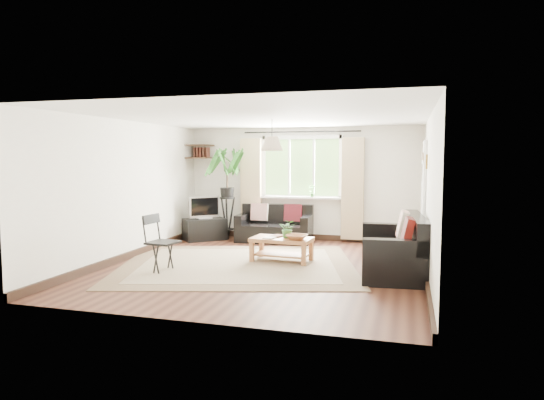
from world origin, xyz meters
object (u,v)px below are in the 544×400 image
(sofa_right, at_px, (392,246))
(tv_stand, at_px, (205,229))
(palm_stand, at_px, (227,194))
(sofa_back, at_px, (274,224))
(folding_chair, at_px, (163,244))
(coffee_table, at_px, (282,250))

(sofa_right, bearing_deg, tv_stand, -121.58)
(sofa_right, bearing_deg, palm_stand, -127.13)
(sofa_back, distance_m, tv_stand, 1.51)
(sofa_back, relative_size, tv_stand, 1.80)
(sofa_right, distance_m, folding_chair, 3.51)
(folding_chair, bearing_deg, palm_stand, 8.85)
(sofa_right, xyz_separation_m, palm_stand, (-3.53, 2.21, 0.56))
(sofa_back, height_order, folding_chair, folding_chair)
(tv_stand, relative_size, palm_stand, 0.44)
(sofa_back, xyz_separation_m, palm_stand, (-1.05, 0.00, 0.62))
(sofa_right, height_order, tv_stand, sofa_right)
(palm_stand, bearing_deg, tv_stand, -151.63)
(sofa_back, bearing_deg, sofa_right, -44.18)
(palm_stand, xyz_separation_m, folding_chair, (0.12, -3.08, -0.54))
(sofa_back, distance_m, folding_chair, 3.21)
(sofa_right, relative_size, tv_stand, 2.10)
(sofa_back, xyz_separation_m, folding_chair, (-0.93, -3.07, 0.08))
(sofa_back, bearing_deg, coffee_table, -73.44)
(palm_stand, bearing_deg, folding_chair, -87.75)
(coffee_table, relative_size, palm_stand, 0.51)
(sofa_back, bearing_deg, tv_stand, -173.60)
(sofa_back, height_order, sofa_right, sofa_right)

